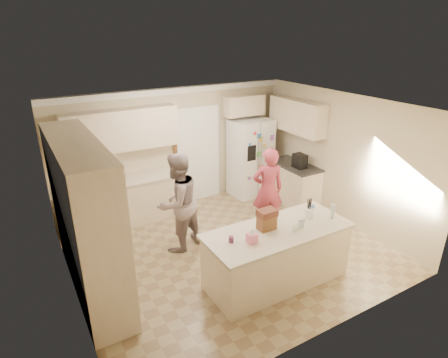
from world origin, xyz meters
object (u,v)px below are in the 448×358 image
utensil_crock (309,213)px  dollhouse_body (267,222)px  teen_boy (178,203)px  coffee_maker (300,161)px  refrigerator (250,158)px  tissue_box (252,238)px  island_base (277,257)px  teen_girl (268,190)px

utensil_crock → dollhouse_body: dollhouse_body is taller
utensil_crock → teen_boy: 2.24m
utensil_crock → dollhouse_body: bearing=176.4°
coffee_maker → refrigerator: bearing=114.8°
tissue_box → utensil_crock: bearing=7.1°
utensil_crock → tissue_box: bearing=-172.9°
coffee_maker → island_base: (-2.05, -1.90, -0.63)m
refrigerator → dollhouse_body: 3.38m
coffee_maker → teen_boy: 2.98m
island_base → teen_girl: bearing=58.9°
tissue_box → island_base: bearing=10.3°
coffee_maker → dollhouse_body: 2.84m
coffee_maker → tissue_box: coffee_maker is taller
utensil_crock → tissue_box: size_ratio=1.07×
coffee_maker → dollhouse_body: size_ratio=1.15×
refrigerator → utensil_crock: size_ratio=12.00×
island_base → teen_girl: teen_girl is taller
dollhouse_body → tissue_box: bearing=-153.4°
dollhouse_body → teen_girl: 1.67m
refrigerator → utensil_crock: refrigerator is taller
island_base → teen_boy: teen_boy is taller
utensil_crock → teen_boy: size_ratio=0.08×
refrigerator → coffee_maker: bearing=-68.6°
coffee_maker → tissue_box: (-2.60, -2.00, -0.07)m
teen_boy → coffee_maker: bearing=163.7°
refrigerator → coffee_maker: (0.52, -1.12, 0.17)m
coffee_maker → teen_girl: teen_girl is taller
utensil_crock → dollhouse_body: 0.80m
dollhouse_body → teen_boy: teen_boy is taller
dollhouse_body → teen_girl: (1.00, 1.32, -0.20)m
coffee_maker → utensil_crock: bearing=-127.1°
island_base → utensil_crock: (0.65, 0.05, 0.56)m
utensil_crock → teen_girl: bearing=81.5°
coffee_maker → island_base: bearing=-137.2°
teen_boy → teen_girl: bearing=151.3°
utensil_crock → teen_girl: (0.20, 1.37, -0.16)m
island_base → teen_boy: bearing=119.1°
dollhouse_body → teen_boy: size_ratio=0.14×
dollhouse_body → teen_boy: (-0.77, 1.55, -0.13)m
coffee_maker → teen_boy: teen_boy is taller
tissue_box → dollhouse_body: (0.40, 0.20, 0.04)m
coffee_maker → dollhouse_body: (-2.20, -1.80, -0.03)m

